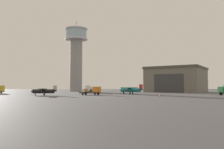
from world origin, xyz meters
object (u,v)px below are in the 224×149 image
object	(u,v)px
truck_fuel_tanker_white	(89,89)
traffic_cone_near_right	(125,97)
airplane_black	(44,91)
traffic_cone_near_left	(160,96)
airplane_teal	(131,89)
control_tower	(76,53)
truck_flatbed_orange	(93,91)

from	to	relation	value
truck_fuel_tanker_white	traffic_cone_near_right	distance (m)	47.47
airplane_black	traffic_cone_near_left	world-z (taller)	airplane_black
airplane_black	airplane_teal	size ratio (longest dim) A/B	0.93
traffic_cone_near_left	control_tower	bearing A→B (deg)	111.28
control_tower	truck_fuel_tanker_white	size ratio (longest dim) A/B	5.74
truck_flatbed_orange	traffic_cone_near_right	size ratio (longest dim) A/B	10.80
control_tower	truck_flatbed_orange	world-z (taller)	control_tower
traffic_cone_near_right	truck_flatbed_orange	bearing A→B (deg)	108.71
truck_fuel_tanker_white	truck_flatbed_orange	xyz separation A→B (m)	(2.04, -25.17, -0.47)
airplane_teal	traffic_cone_near_left	distance (m)	23.46
truck_fuel_tanker_white	traffic_cone_near_right	world-z (taller)	truck_fuel_tanker_white
traffic_cone_near_left	traffic_cone_near_right	world-z (taller)	traffic_cone_near_right
truck_flatbed_orange	traffic_cone_near_left	xyz separation A→B (m)	(16.49, -14.38, -0.92)
airplane_teal	traffic_cone_near_right	world-z (taller)	airplane_teal
truck_fuel_tanker_white	airplane_teal	bearing A→B (deg)	-128.46
control_tower	truck_flatbed_orange	bearing A→B (deg)	-79.46
airplane_teal	traffic_cone_near_right	distance (m)	30.62
traffic_cone_near_left	traffic_cone_near_right	distance (m)	11.59
airplane_black	control_tower	bearing A→B (deg)	-99.68
truck_fuel_tanker_white	traffic_cone_near_right	size ratio (longest dim) A/B	10.49
truck_fuel_tanker_white	traffic_cone_near_left	xyz separation A→B (m)	(18.53, -39.55, -1.39)
control_tower	traffic_cone_near_left	xyz separation A→B (m)	(26.44, -67.88, -19.88)
airplane_teal	traffic_cone_near_right	size ratio (longest dim) A/B	16.61
airplane_black	truck_flatbed_orange	distance (m)	14.15
truck_fuel_tanker_white	truck_flatbed_orange	world-z (taller)	truck_fuel_tanker_white
airplane_teal	truck_flatbed_orange	distance (m)	15.42
airplane_black	airplane_teal	bearing A→B (deg)	-161.48
truck_flatbed_orange	traffic_cone_near_right	xyz separation A→B (m)	(7.23, -21.36, -0.90)
truck_fuel_tanker_white	control_tower	bearing A→B (deg)	25.24
control_tower	truck_fuel_tanker_white	world-z (taller)	control_tower
control_tower	airplane_teal	world-z (taller)	control_tower
truck_fuel_tanker_white	airplane_black	bearing A→B (deg)	167.19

